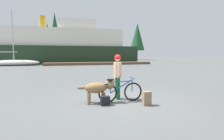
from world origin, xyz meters
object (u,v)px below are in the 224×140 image
object	(u,v)px
ferry_boat	(63,47)
sailboat_moored	(14,62)
backpack	(147,98)
person_cyclist	(118,72)
bicycle	(120,92)
dog	(99,88)
handbag_pannier	(105,101)

from	to	relation	value
ferry_boat	sailboat_moored	size ratio (longest dim) A/B	3.36
sailboat_moored	backpack	bearing A→B (deg)	-66.60
person_cyclist	backpack	xyz separation A→B (m)	(0.76, -1.12, -0.85)
bicycle	ferry_boat	size ratio (longest dim) A/B	0.06
bicycle	backpack	distance (m)	1.04
bicycle	ferry_boat	xyz separation A→B (m)	(-2.53, 29.07, 2.72)
dog	backpack	bearing A→B (deg)	-25.67
person_cyclist	sailboat_moored	xyz separation A→B (m)	(-9.72, 23.11, -0.60)
person_cyclist	sailboat_moored	size ratio (longest dim) A/B	0.22
person_cyclist	handbag_pannier	world-z (taller)	person_cyclist
backpack	sailboat_moored	distance (m)	26.40
handbag_pannier	sailboat_moored	size ratio (longest dim) A/B	0.04
dog	backpack	xyz separation A→B (m)	(1.60, -0.77, -0.31)
backpack	dog	bearing A→B (deg)	154.33
dog	ferry_boat	size ratio (longest dim) A/B	0.05
bicycle	backpack	xyz separation A→B (m)	(0.78, -0.66, -0.14)
backpack	sailboat_moored	xyz separation A→B (m)	(-10.48, 24.22, 0.25)
bicycle	ferry_boat	bearing A→B (deg)	94.98
bicycle	sailboat_moored	size ratio (longest dim) A/B	0.21
dog	backpack	world-z (taller)	dog
dog	ferry_boat	world-z (taller)	ferry_boat
person_cyclist	sailboat_moored	world-z (taller)	sailboat_moored
ferry_boat	sailboat_moored	xyz separation A→B (m)	(-7.16, -5.51, -2.61)
dog	backpack	distance (m)	1.81
person_cyclist	handbag_pannier	bearing A→B (deg)	-131.92
bicycle	dog	size ratio (longest dim) A/B	1.23
ferry_boat	person_cyclist	bearing A→B (deg)	-84.89
dog	ferry_boat	distance (m)	29.12
ferry_boat	sailboat_moored	world-z (taller)	ferry_boat
handbag_pannier	ferry_boat	world-z (taller)	ferry_boat
dog	ferry_boat	bearing A→B (deg)	93.38
sailboat_moored	person_cyclist	bearing A→B (deg)	-67.18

